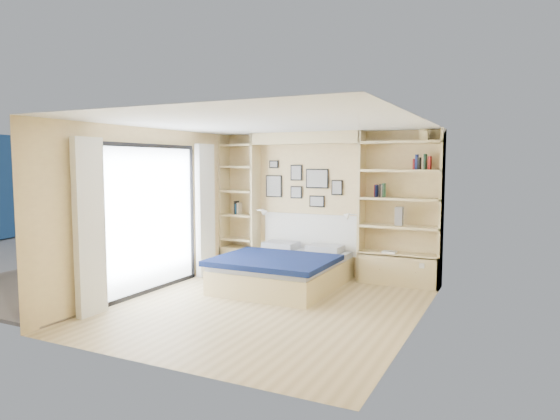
% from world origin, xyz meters
% --- Properties ---
extents(ground, '(4.50, 4.50, 0.00)m').
position_xyz_m(ground, '(0.00, 0.00, 0.00)').
color(ground, tan).
rests_on(ground, ground).
extents(room_shell, '(4.50, 4.50, 4.50)m').
position_xyz_m(room_shell, '(-0.39, 1.52, 1.08)').
color(room_shell, '#EACB88').
rests_on(room_shell, ground).
extents(bed, '(1.77, 2.17, 1.07)m').
position_xyz_m(bed, '(-0.28, 1.17, 0.28)').
color(bed, beige).
rests_on(bed, ground).
extents(photo_gallery, '(1.48, 0.02, 0.82)m').
position_xyz_m(photo_gallery, '(-0.45, 2.22, 1.60)').
color(photo_gallery, black).
rests_on(photo_gallery, ground).
extents(reading_lamps, '(1.92, 0.12, 0.15)m').
position_xyz_m(reading_lamps, '(-0.30, 2.00, 1.10)').
color(reading_lamps, silver).
rests_on(reading_lamps, ground).
extents(shelf_decor, '(3.53, 0.23, 2.03)m').
position_xyz_m(shelf_decor, '(1.07, 2.07, 1.69)').
color(shelf_decor, '#A51E1E').
rests_on(shelf_decor, ground).
extents(deck, '(3.20, 4.00, 0.05)m').
position_xyz_m(deck, '(-3.60, 0.00, 0.00)').
color(deck, '#716253').
rests_on(deck, ground).
extents(deck_chair, '(0.47, 0.73, 0.70)m').
position_xyz_m(deck_chair, '(-3.15, -0.02, 0.33)').
color(deck_chair, tan).
rests_on(deck_chair, ground).
extents(shipping_container, '(3.84, 6.90, 2.71)m').
position_xyz_m(shipping_container, '(-10.70, 4.06, 1.36)').
color(shipping_container, navy).
rests_on(shipping_container, ground).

